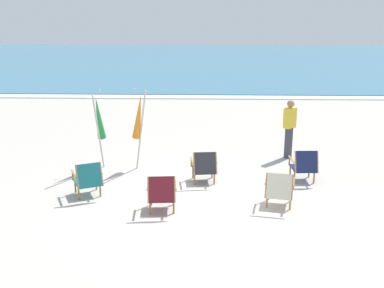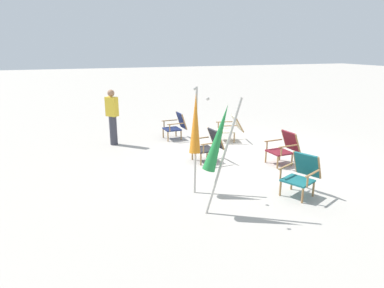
# 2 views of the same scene
# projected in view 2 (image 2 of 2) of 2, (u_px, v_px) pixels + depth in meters

# --- Properties ---
(ground_plane) EXTENTS (80.00, 80.00, 0.00)m
(ground_plane) POSITION_uv_depth(u_px,v_px,m) (246.00, 157.00, 9.05)
(ground_plane) COLOR #B2AAA0
(beach_chair_back_right) EXTENTS (0.65, 0.76, 0.81)m
(beach_chair_back_right) POSITION_uv_depth(u_px,v_px,m) (209.00, 144.00, 8.66)
(beach_chair_back_right) COLOR #28282D
(beach_chair_back_right) RESTS_ON ground
(beach_chair_far_center) EXTENTS (0.64, 0.74, 0.81)m
(beach_chair_far_center) POSITION_uv_depth(u_px,v_px,m) (284.00, 147.00, 8.44)
(beach_chair_far_center) COLOR maroon
(beach_chair_far_center) RESTS_ON ground
(beach_chair_front_left) EXTENTS (0.71, 0.86, 0.78)m
(beach_chair_front_left) POSITION_uv_depth(u_px,v_px,m) (231.00, 127.00, 10.50)
(beach_chair_front_left) COLOR beige
(beach_chair_front_left) RESTS_ON ground
(beach_chair_mid_center) EXTENTS (0.62, 0.69, 0.82)m
(beach_chair_mid_center) POSITION_uv_depth(u_px,v_px,m) (176.00, 125.00, 10.75)
(beach_chair_mid_center) COLOR #19234C
(beach_chair_mid_center) RESTS_ON ground
(beach_chair_back_left) EXTENTS (0.82, 0.88, 0.81)m
(beach_chair_back_left) POSITION_uv_depth(u_px,v_px,m) (302.00, 173.00, 6.69)
(beach_chair_back_left) COLOR #196066
(beach_chair_back_left) RESTS_ON ground
(umbrella_furled_green) EXTENTS (0.26, 0.69, 2.05)m
(umbrella_furled_green) POSITION_uv_depth(u_px,v_px,m) (218.00, 139.00, 5.69)
(umbrella_furled_green) COLOR #B7B2A8
(umbrella_furled_green) RESTS_ON ground
(umbrella_furled_orange) EXTENTS (0.46, 0.38, 2.10)m
(umbrella_furled_orange) POSITION_uv_depth(u_px,v_px,m) (195.00, 124.00, 6.58)
(umbrella_furled_orange) COLOR #B7B2A8
(umbrella_furled_orange) RESTS_ON ground
(person_near_chairs) EXTENTS (0.39, 0.38, 1.63)m
(person_near_chairs) POSITION_uv_depth(u_px,v_px,m) (112.00, 117.00, 9.98)
(person_near_chairs) COLOR #383842
(person_near_chairs) RESTS_ON ground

